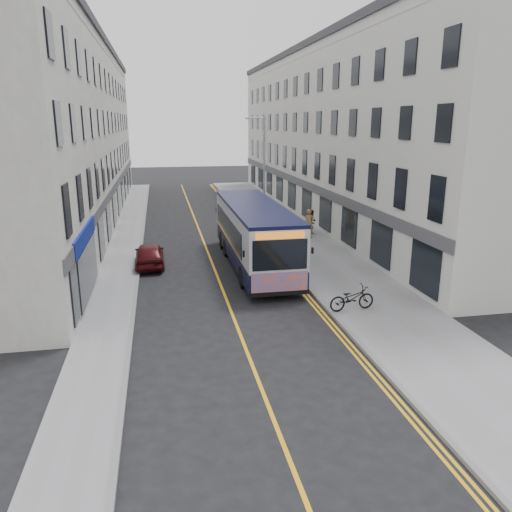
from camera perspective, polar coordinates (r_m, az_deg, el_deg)
name	(u,v)px	position (r m, az deg, el deg)	size (l,w,h in m)	color
ground	(232,315)	(20.64, -2.72, -6.70)	(140.00, 140.00, 0.00)	black
pavement_east	(300,240)	(33.12, 5.01, 1.80)	(4.50, 64.00, 0.12)	gray
pavement_west	(125,248)	(31.98, -14.78, 0.86)	(2.00, 64.00, 0.12)	gray
kerb_east	(266,242)	(32.58, 1.20, 1.64)	(0.18, 64.00, 0.13)	slate
kerb_west	(141,247)	(31.92, -12.99, 0.96)	(0.18, 64.00, 0.13)	slate
road_centre_line	(205,245)	(32.02, -5.82, 1.21)	(0.12, 64.00, 0.01)	#EEA715
road_dbl_yellow_inner	(260,243)	(32.51, 0.42, 1.50)	(0.10, 64.00, 0.01)	#EEA715
road_dbl_yellow_outer	(263,243)	(32.55, 0.76, 1.51)	(0.10, 64.00, 0.01)	#EEA715
terrace_east	(333,136)	(42.43, 8.83, 13.39)	(6.00, 46.00, 13.00)	silver
terrace_west	(71,138)	(40.48, -20.43, 12.57)	(6.00, 46.00, 13.00)	silver
streetlamp	(263,172)	(33.83, 0.80, 9.56)	(1.32, 0.18, 8.00)	#9A9CA2
city_bus	(254,233)	(26.87, -0.20, 2.67)	(2.74, 11.75, 3.42)	black
bicycle	(352,298)	(20.97, 10.90, -4.75)	(0.69, 1.98, 1.04)	black
pedestrian_near	(309,224)	(33.46, 6.12, 3.71)	(0.71, 0.46, 1.93)	olive
pedestrian_far	(312,222)	(34.60, 6.39, 3.88)	(0.82, 0.64, 1.70)	black
car_white	(228,204)	(44.25, -3.27, 5.96)	(1.33, 3.82, 1.26)	silver
car_maroon	(150,254)	(27.78, -12.07, 0.18)	(1.56, 3.87, 1.32)	#430B0D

